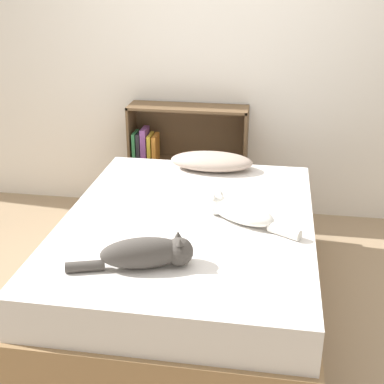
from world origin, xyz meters
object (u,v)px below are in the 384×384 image
object	(u,v)px
bed	(188,262)
bookshelf	(184,158)
pillow	(212,161)
cat_light	(240,212)
cat_dark	(149,253)

from	to	relation	value
bed	bookshelf	distance (m)	1.34
bed	pillow	size ratio (longest dim) A/B	3.31
bed	cat_light	xyz separation A→B (m)	(0.30, 0.00, 0.35)
pillow	cat_light	world-z (taller)	cat_light
cat_light	cat_dark	xyz separation A→B (m)	(-0.39, -0.56, 0.02)
pillow	bookshelf	world-z (taller)	bookshelf
cat_light	bookshelf	size ratio (longest dim) A/B	0.59
pillow	cat_dark	size ratio (longest dim) A/B	0.97
cat_light	cat_dark	bearing A→B (deg)	83.46
cat_light	cat_dark	size ratio (longest dim) A/B	0.93
cat_light	bookshelf	distance (m)	1.42
bed	bookshelf	world-z (taller)	bookshelf
cat_dark	cat_light	bearing A→B (deg)	37.38
pillow	cat_light	xyz separation A→B (m)	(0.26, -0.79, -0.00)
cat_dark	bookshelf	xyz separation A→B (m)	(-0.16, 1.85, -0.19)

